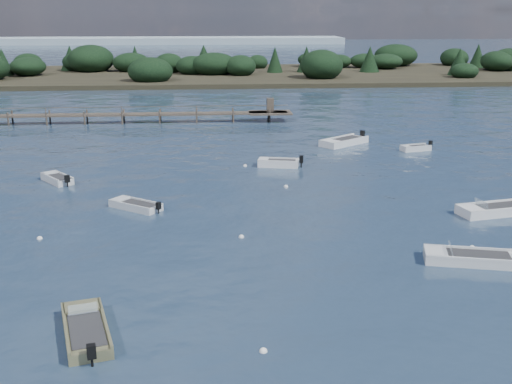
{
  "coord_description": "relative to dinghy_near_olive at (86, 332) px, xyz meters",
  "views": [
    {
      "loc": [
        -3.62,
        -27.02,
        12.73
      ],
      "look_at": [
        -0.37,
        14.0,
        1.0
      ],
      "focal_mm": 45.0,
      "sensor_mm": 36.0,
      "label": 1
    }
  ],
  "objects": [
    {
      "name": "buoy_b",
      "position": [
        19.61,
        8.38,
        -0.15
      ],
      "size": [
        0.32,
        0.32,
        0.32
      ],
      "primitive_type": "sphere",
      "color": "white",
      "rests_on": "ground"
    },
    {
      "name": "far_headland",
      "position": [
        33.64,
        103.15,
        1.81
      ],
      "size": [
        190.0,
        40.0,
        5.8
      ],
      "color": "black",
      "rests_on": "ground"
    },
    {
      "name": "dinghy_mid_grey",
      "position": [
        0.26,
        17.25,
        -0.02
      ],
      "size": [
        3.72,
        3.3,
        1.0
      ],
      "color": "#B4B9BC",
      "rests_on": "ground"
    },
    {
      "name": "tender_far_grey_b",
      "position": [
        24.6,
        33.62,
        -0.0
      ],
      "size": [
        3.2,
        1.75,
        1.07
      ],
      "color": "#B4B9BC",
      "rests_on": "ground"
    },
    {
      "name": "tender_far_grey",
      "position": [
        -6.41,
        24.6,
        0.0
      ],
      "size": [
        2.92,
        3.31,
        1.14
      ],
      "color": "#B4B9BC",
      "rests_on": "ground"
    },
    {
      "name": "buoy_a",
      "position": [
        7.05,
        -1.84,
        -0.15
      ],
      "size": [
        0.32,
        0.32,
        0.32
      ],
      "primitive_type": "sphere",
      "color": "white",
      "rests_on": "ground"
    },
    {
      "name": "dinghy_near_olive",
      "position": [
        0.0,
        0.0,
        0.0
      ],
      "size": [
        2.77,
        4.96,
        1.19
      ],
      "color": "#6E6C49",
      "rests_on": "ground"
    },
    {
      "name": "dinghy_mid_white_b",
      "position": [
        23.51,
        14.28,
        0.01
      ],
      "size": [
        5.27,
        2.74,
        1.28
      ],
      "color": "silver",
      "rests_on": "ground"
    },
    {
      "name": "ground",
      "position": [
        8.64,
        63.15,
        -0.15
      ],
      "size": [
        400.0,
        400.0,
        0.0
      ],
      "primitive_type": "plane",
      "color": "#182739",
      "rests_on": "ground"
    },
    {
      "name": "dinghy_extra_a",
      "position": [
        18.47,
        36.91,
        0.02
      ],
      "size": [
        5.33,
        4.76,
        1.32
      ],
      "color": "silver",
      "rests_on": "ground"
    },
    {
      "name": "buoy_extra_b",
      "position": [
        6.94,
        11.14,
        -0.15
      ],
      "size": [
        0.32,
        0.32,
        0.32
      ],
      "primitive_type": "sphere",
      "color": "white",
      "rests_on": "ground"
    },
    {
      "name": "tender_far_white",
      "position": [
        11.06,
        28.31,
        0.03
      ],
      "size": [
        3.86,
        2.07,
        1.29
      ],
      "color": "silver",
      "rests_on": "ground"
    },
    {
      "name": "buoy_extra_a",
      "position": [
        10.89,
        21.84,
        -0.15
      ],
      "size": [
        0.32,
        0.32,
        0.32
      ],
      "primitive_type": "sphere",
      "color": "white",
      "rests_on": "ground"
    },
    {
      "name": "jetty",
      "position": [
        -13.1,
        51.14,
        0.83
      ],
      "size": [
        64.5,
        3.2,
        3.4
      ],
      "color": "#453C33",
      "rests_on": "ground"
    },
    {
      "name": "buoy_e",
      "position": [
        8.27,
        28.69,
        -0.15
      ],
      "size": [
        0.32,
        0.32,
        0.32
      ],
      "primitive_type": "sphere",
      "color": "white",
      "rests_on": "ground"
    },
    {
      "name": "dinghy_mid_white_a",
      "position": [
        18.65,
        6.37,
        -0.0
      ],
      "size": [
        5.15,
        2.89,
        1.18
      ],
      "color": "#B4B9BC",
      "rests_on": "ground"
    },
    {
      "name": "buoy_d",
      "position": [
        24.05,
        15.63,
        -0.15
      ],
      "size": [
        0.32,
        0.32,
        0.32
      ],
      "primitive_type": "sphere",
      "color": "white",
      "rests_on": "ground"
    },
    {
      "name": "buoy_c",
      "position": [
        -4.68,
        11.81,
        -0.15
      ],
      "size": [
        0.32,
        0.32,
        0.32
      ],
      "primitive_type": "sphere",
      "color": "white",
      "rests_on": "ground"
    }
  ]
}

